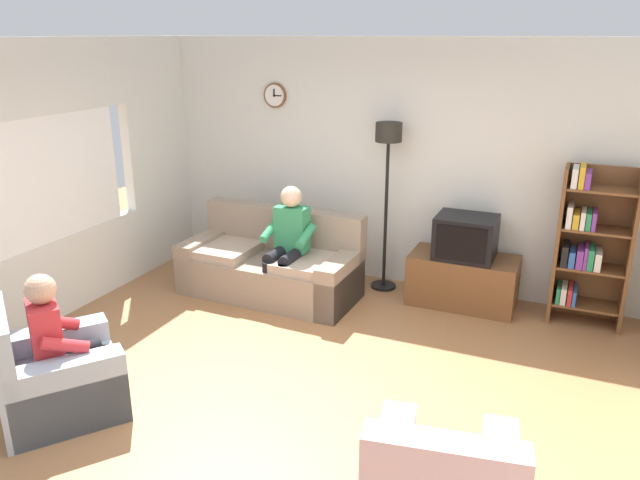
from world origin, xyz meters
name	(u,v)px	position (x,y,z in m)	size (l,w,h in m)	color
ground_plane	(299,394)	(0.00, 0.00, 0.00)	(12.00, 12.00, 0.00)	#9E6B42
back_wall_assembly	(401,165)	(0.00, 2.66, 1.35)	(6.20, 0.17, 2.70)	silver
left_wall_assembly	(16,194)	(-2.86, 0.03, 1.34)	(0.12, 5.80, 2.70)	silver
couch	(272,267)	(-1.13, 1.69, 0.31)	(1.92, 0.92, 0.90)	gray
tv_stand	(463,280)	(0.83, 2.25, 0.27)	(1.10, 0.56, 0.53)	brown
tv	(466,237)	(0.83, 2.23, 0.75)	(0.60, 0.49, 0.44)	black
bookshelf	(588,244)	(1.98, 2.32, 0.80)	(0.68, 0.36, 1.57)	brown
floor_lamp	(388,160)	(-0.06, 2.35, 1.45)	(0.28, 0.28, 1.85)	black
armchair_near_window	(54,378)	(-1.57, -0.96, 0.29)	(1.17, 1.18, 0.90)	#9EADBC
person_on_couch	(288,239)	(-0.88, 1.58, 0.70)	(0.52, 0.54, 1.24)	#338C59
person_in_left_armchair	(61,338)	(-1.51, -0.89, 0.60)	(0.62, 0.64, 1.12)	red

